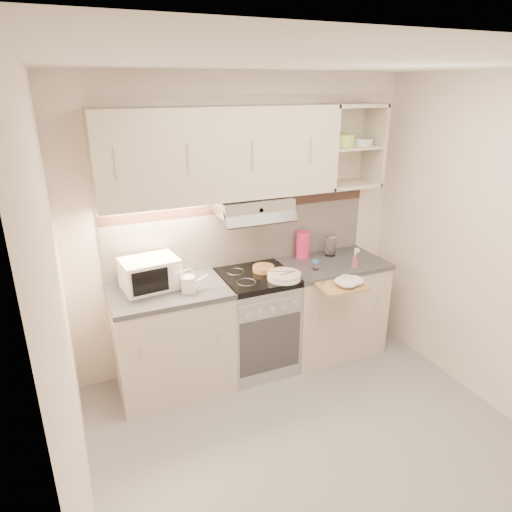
{
  "coord_description": "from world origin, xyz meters",
  "views": [
    {
      "loc": [
        -1.41,
        -2.14,
        2.4
      ],
      "look_at": [
        -0.07,
        0.95,
        1.13
      ],
      "focal_mm": 32.0,
      "sensor_mm": 36.0,
      "label": 1
    }
  ],
  "objects": [
    {
      "name": "ground",
      "position": [
        0.0,
        0.0,
        0.0
      ],
      "size": [
        3.0,
        3.0,
        0.0
      ],
      "primitive_type": "plane",
      "color": "gray",
      "rests_on": "ground"
    },
    {
      "name": "room_shell",
      "position": [
        0.0,
        0.37,
        1.63
      ],
      "size": [
        3.04,
        2.84,
        2.52
      ],
      "color": "white",
      "rests_on": "ground"
    },
    {
      "name": "base_cabinet_left",
      "position": [
        -0.75,
        1.1,
        0.43
      ],
      "size": [
        0.9,
        0.6,
        0.86
      ],
      "primitive_type": "cube",
      "color": "beige",
      "rests_on": "ground"
    },
    {
      "name": "worktop_left",
      "position": [
        -0.75,
        1.1,
        0.88
      ],
      "size": [
        0.92,
        0.62,
        0.04
      ],
      "primitive_type": "cube",
      "color": "#47474C",
      "rests_on": "base_cabinet_left"
    },
    {
      "name": "base_cabinet_right",
      "position": [
        0.75,
        1.1,
        0.43
      ],
      "size": [
        0.9,
        0.6,
        0.86
      ],
      "primitive_type": "cube",
      "color": "beige",
      "rests_on": "ground"
    },
    {
      "name": "worktop_right",
      "position": [
        0.75,
        1.1,
        0.88
      ],
      "size": [
        0.92,
        0.62,
        0.04
      ],
      "primitive_type": "cube",
      "color": "#47474C",
      "rests_on": "base_cabinet_right"
    },
    {
      "name": "electric_range",
      "position": [
        0.0,
        1.1,
        0.45
      ],
      "size": [
        0.6,
        0.6,
        0.9
      ],
      "color": "#B7B7BC",
      "rests_on": "ground"
    },
    {
      "name": "microwave",
      "position": [
        -0.87,
        1.18,
        1.02
      ],
      "size": [
        0.46,
        0.36,
        0.24
      ],
      "rotation": [
        0.0,
        0.0,
        0.12
      ],
      "color": "white",
      "rests_on": "worktop_left"
    },
    {
      "name": "watering_can",
      "position": [
        -0.61,
        1.0,
        0.97
      ],
      "size": [
        0.22,
        0.11,
        0.19
      ],
      "rotation": [
        0.0,
        0.0,
        0.01
      ],
      "color": "white",
      "rests_on": "worktop_left"
    },
    {
      "name": "plate_stack",
      "position": [
        0.17,
        0.92,
        0.93
      ],
      "size": [
        0.28,
        0.28,
        0.06
      ],
      "rotation": [
        0.0,
        0.0,
        -0.24
      ],
      "color": "white",
      "rests_on": "electric_range"
    },
    {
      "name": "bread_loaf",
      "position": [
        0.09,
        1.14,
        0.92
      ],
      "size": [
        0.18,
        0.18,
        0.05
      ],
      "primitive_type": "cylinder",
      "color": "#B36E43",
      "rests_on": "electric_range"
    },
    {
      "name": "pink_pitcher",
      "position": [
        0.56,
        1.3,
        1.03
      ],
      "size": [
        0.13,
        0.12,
        0.25
      ],
      "rotation": [
        0.0,
        0.0,
        0.2
      ],
      "color": "#D92861",
      "rests_on": "worktop_right"
    },
    {
      "name": "glass_jar",
      "position": [
        0.81,
        1.24,
        1.0
      ],
      "size": [
        0.11,
        0.11,
        0.2
      ],
      "rotation": [
        0.0,
        0.0,
        -0.01
      ],
      "color": "silver",
      "rests_on": "worktop_right"
    },
    {
      "name": "spice_jar",
      "position": [
        0.51,
        1.0,
        0.94
      ],
      "size": [
        0.06,
        0.06,
        0.08
      ],
      "rotation": [
        0.0,
        0.0,
        0.15
      ],
      "color": "white",
      "rests_on": "worktop_right"
    },
    {
      "name": "spray_bottle",
      "position": [
        0.86,
        0.91,
        0.97
      ],
      "size": [
        0.07,
        0.07,
        0.18
      ],
      "rotation": [
        0.0,
        0.0,
        -0.35
      ],
      "color": "pink",
      "rests_on": "worktop_right"
    },
    {
      "name": "cutting_board",
      "position": [
        0.56,
        0.69,
        0.87
      ],
      "size": [
        0.39,
        0.36,
        0.02
      ],
      "primitive_type": "cube",
      "rotation": [
        0.0,
        0.0,
        -0.06
      ],
      "color": "tan",
      "rests_on": "base_cabinet_right"
    },
    {
      "name": "dish_towel",
      "position": [
        0.6,
        0.66,
        0.92
      ],
      "size": [
        0.33,
        0.31,
        0.07
      ],
      "primitive_type": null,
      "rotation": [
        0.0,
        0.0,
        0.34
      ],
      "color": "white",
      "rests_on": "cutting_board"
    }
  ]
}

